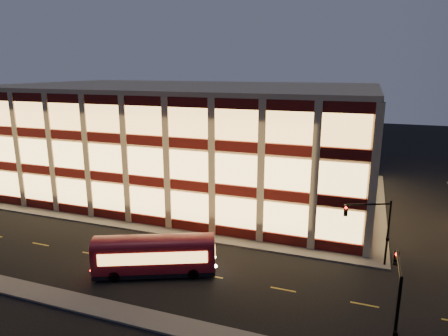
% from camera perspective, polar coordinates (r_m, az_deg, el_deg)
% --- Properties ---
extents(ground, '(200.00, 200.00, 0.00)m').
position_cam_1_polar(ground, '(43.15, -11.34, -9.02)').
color(ground, black).
rests_on(ground, ground).
extents(sidewalk_office_south, '(54.00, 2.00, 0.15)m').
position_cam_1_polar(sidewalk_office_south, '(45.43, -13.96, -7.86)').
color(sidewalk_office_south, '#514F4C').
rests_on(sidewalk_office_south, ground).
extents(sidewalk_office_east, '(2.00, 30.00, 0.15)m').
position_cam_1_polar(sidewalk_office_east, '(53.38, 20.99, -5.07)').
color(sidewalk_office_east, '#514F4C').
rests_on(sidewalk_office_east, ground).
extents(sidewalk_near, '(100.00, 2.00, 0.15)m').
position_cam_1_polar(sidewalk_near, '(33.96, -23.20, -16.53)').
color(sidewalk_near, '#514F4C').
rests_on(sidewalk_near, ground).
extents(office_building, '(50.45, 30.45, 14.50)m').
position_cam_1_polar(office_building, '(56.83, -5.41, 4.42)').
color(office_building, tan).
rests_on(office_building, ground).
extents(traffic_signal_far, '(3.79, 1.87, 6.00)m').
position_cam_1_polar(traffic_signal_far, '(36.20, 20.49, -7.25)').
color(traffic_signal_far, black).
rests_on(traffic_signal_far, ground).
extents(traffic_signal_near, '(0.32, 4.45, 6.00)m').
position_cam_1_polar(traffic_signal_near, '(26.02, 23.42, -16.14)').
color(traffic_signal_near, black).
rests_on(traffic_signal_near, ground).
extents(trolley_bus, '(10.06, 6.32, 3.36)m').
position_cam_1_polar(trolley_bus, '(34.25, -9.90, -11.87)').
color(trolley_bus, maroon).
rests_on(trolley_bus, ground).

